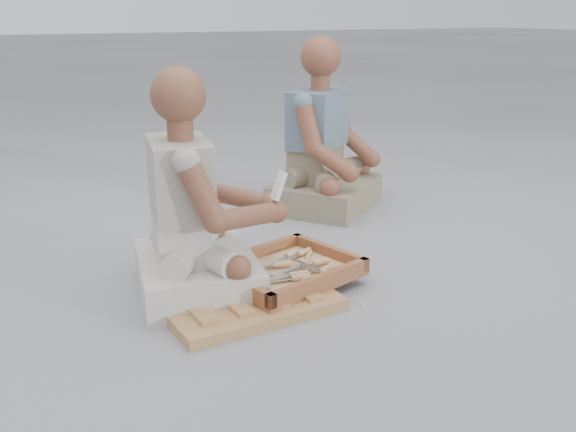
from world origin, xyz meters
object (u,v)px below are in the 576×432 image
tool_tray (286,271)px  craftsman (194,219)px  companion (324,152)px  carved_panel (248,302)px

tool_tray → craftsman: craftsman is taller
companion → carved_panel: bearing=10.1°
craftsman → companion: bearing=137.4°
carved_panel → craftsman: bearing=118.4°
carved_panel → craftsman: craftsman is taller
carved_panel → tool_tray: bearing=26.6°
tool_tray → craftsman: bearing=160.1°
companion → craftsman: bearing=-0.7°
carved_panel → companion: companion is taller
craftsman → carved_panel: bearing=38.1°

